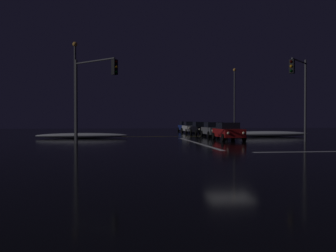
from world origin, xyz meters
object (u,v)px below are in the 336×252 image
(sedan_red, at_px, (228,131))
(sedan_gray, at_px, (214,129))
(sedan_blue, at_px, (186,127))
(streetlamp_right_far, at_px, (234,96))
(traffic_signal_nw, at_px, (92,84))
(traffic_signal_ne, at_px, (300,85))
(streetlamp_left_near, at_px, (75,83))
(sedan_black, at_px, (201,128))
(sedan_white, at_px, (191,127))

(sedan_red, height_order, sedan_gray, same)
(sedan_blue, height_order, streetlamp_right_far, streetlamp_right_far)
(streetlamp_right_far, bearing_deg, traffic_signal_nw, -128.58)
(traffic_signal_ne, distance_m, streetlamp_left_near, 19.21)
(traffic_signal_ne, bearing_deg, sedan_red, 142.76)
(sedan_black, bearing_deg, traffic_signal_nw, -125.55)
(sedan_black, bearing_deg, traffic_signal_ne, -74.69)
(traffic_signal_nw, bearing_deg, sedan_blue, 66.83)
(traffic_signal_ne, bearing_deg, streetlamp_left_near, 161.33)
(sedan_gray, bearing_deg, sedan_red, -93.34)
(sedan_black, relative_size, traffic_signal_ne, 0.64)
(streetlamp_left_near, bearing_deg, sedan_white, 49.44)
(sedan_blue, bearing_deg, traffic_signal_ne, -81.40)
(sedan_red, distance_m, sedan_gray, 6.60)
(sedan_gray, height_order, traffic_signal_nw, traffic_signal_nw)
(sedan_white, xyz_separation_m, traffic_signal_ne, (4.56, -22.07, 3.78))
(sedan_gray, bearing_deg, sedan_white, 90.76)
(sedan_black, bearing_deg, sedan_gray, -89.62)
(sedan_blue, bearing_deg, sedan_black, -91.16)
(traffic_signal_nw, relative_size, streetlamp_left_near, 0.72)
(traffic_signal_ne, bearing_deg, traffic_signal_nw, -178.97)
(sedan_white, bearing_deg, sedan_red, -90.71)
(streetlamp_right_far, bearing_deg, sedan_blue, 135.83)
(sedan_blue, bearing_deg, sedan_red, -91.37)
(streetlamp_right_far, bearing_deg, streetlamp_left_near, -141.11)
(sedan_red, xyz_separation_m, sedan_gray, (0.38, 6.58, 0.00))
(streetlamp_left_near, bearing_deg, sedan_black, 36.26)
(sedan_white, relative_size, traffic_signal_nw, 0.68)
(sedan_black, bearing_deg, sedan_blue, 88.84)
(sedan_gray, bearing_deg, sedan_black, 90.38)
(sedan_black, distance_m, streetlamp_right_far, 9.56)
(streetlamp_left_near, bearing_deg, traffic_signal_nw, -73.23)
(traffic_signal_ne, bearing_deg, sedan_black, 105.31)
(sedan_red, bearing_deg, traffic_signal_nw, -161.06)
(sedan_white, relative_size, streetlamp_right_far, 0.48)
(traffic_signal_ne, bearing_deg, sedan_blue, 98.60)
(sedan_red, height_order, sedan_white, same)
(sedan_red, bearing_deg, streetlamp_left_near, 169.41)
(sedan_black, height_order, streetlamp_right_far, streetlamp_right_far)
(sedan_gray, distance_m, streetlamp_left_near, 15.00)
(sedan_red, height_order, streetlamp_left_near, streetlamp_left_near)
(sedan_gray, relative_size, sedan_black, 1.00)
(sedan_gray, distance_m, sedan_black, 6.00)
(traffic_signal_ne, height_order, streetlamp_left_near, streetlamp_left_near)
(sedan_black, height_order, streetlamp_left_near, streetlamp_left_near)
(sedan_gray, xyz_separation_m, sedan_black, (-0.04, 6.00, 0.00))
(sedan_gray, distance_m, sedan_blue, 17.61)
(streetlamp_left_near, xyz_separation_m, streetlamp_right_far, (19.84, 16.00, 0.11))
(sedan_black, relative_size, sedan_white, 1.00)
(sedan_blue, xyz_separation_m, streetlamp_left_near, (-13.98, -21.69, 4.28))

